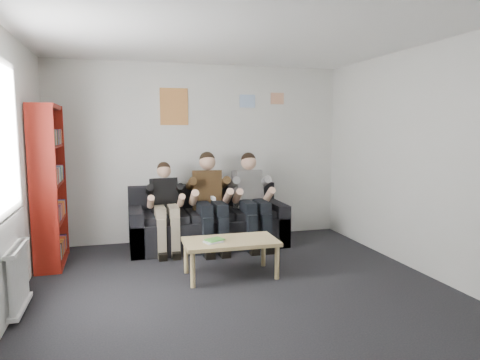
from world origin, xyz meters
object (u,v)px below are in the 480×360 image
object	(u,v)px
person_left	(166,207)
person_right	(252,200)
bookshelf	(50,186)
sofa	(208,224)
coffee_table	(231,244)
person_middle	(210,201)

from	to	relation	value
person_left	person_right	world-z (taller)	person_right
bookshelf	person_left	world-z (taller)	bookshelf
sofa	person_right	distance (m)	0.76
coffee_table	bookshelf	bearing A→B (deg)	153.09
bookshelf	person_right	size ratio (longest dim) A/B	1.47
bookshelf	coffee_table	distance (m)	2.41
coffee_table	person_right	world-z (taller)	person_right
sofa	person_right	world-z (taller)	person_right
bookshelf	coffee_table	size ratio (longest dim) A/B	1.86
sofa	person_middle	size ratio (longest dim) A/B	1.62
person_middle	sofa	bearing A→B (deg)	99.24
coffee_table	person_left	world-z (taller)	person_left
person_left	person_middle	xyz separation A→B (m)	(0.63, -0.01, 0.05)
person_middle	person_right	size ratio (longest dim) A/B	1.01
person_middle	person_left	bearing A→B (deg)	-171.50
coffee_table	person_right	size ratio (longest dim) A/B	0.79
bookshelf	person_right	world-z (taller)	bookshelf
coffee_table	sofa	bearing A→B (deg)	89.72
coffee_table	person_middle	bearing A→B (deg)	89.67
sofa	coffee_table	size ratio (longest dim) A/B	2.07
person_middle	coffee_table	bearing A→B (deg)	-81.08
coffee_table	person_right	distance (m)	1.39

